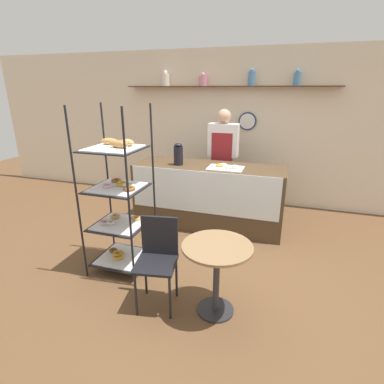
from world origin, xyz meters
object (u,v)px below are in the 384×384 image
pastry_rack (119,201)px  donut_tray_counter (226,167)px  person_worker (223,158)px  cafe_table (217,263)px  coffee_carafe (178,154)px  cafe_chair (158,253)px

pastry_rack → donut_tray_counter: size_ratio=3.77×
person_worker → cafe_table: (0.49, -2.45, -0.42)m
coffee_carafe → person_worker: bearing=52.4°
pastry_rack → cafe_chair: size_ratio=2.15×
cafe_chair → donut_tray_counter: (0.29, 1.79, 0.43)m
cafe_chair → donut_tray_counter: bearing=71.1°
cafe_table → cafe_chair: 0.58m
cafe_chair → coffee_carafe: coffee_carafe is taller
coffee_carafe → pastry_rack: bearing=-99.4°
person_worker → cafe_table: 2.53m
person_worker → coffee_carafe: 0.88m
coffee_carafe → cafe_chair: bearing=-76.3°
cafe_table → coffee_carafe: bearing=119.9°
pastry_rack → cafe_chair: 0.84m
coffee_carafe → cafe_table: bearing=-60.1°
cafe_table → donut_tray_counter: bearing=99.3°
pastry_rack → coffee_carafe: (0.22, 1.35, 0.27)m
cafe_chair → coffee_carafe: bearing=93.9°
person_worker → cafe_chair: size_ratio=1.97×
person_worker → coffee_carafe: person_worker is taller
cafe_chair → donut_tray_counter: size_ratio=1.76×
cafe_table → donut_tray_counter: size_ratio=1.42×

